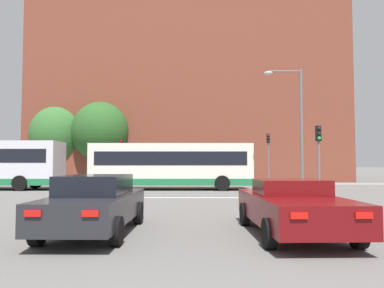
{
  "coord_description": "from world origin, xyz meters",
  "views": [
    {
      "loc": [
        -0.2,
        -2.11,
        1.75
      ],
      "look_at": [
        -0.21,
        21.26,
        2.99
      ],
      "focal_mm": 35.0,
      "sensor_mm": 36.0,
      "label": 1
    }
  ],
  "objects_px": {
    "traffic_light_near_right": "(319,149)",
    "traffic_light_far_left": "(121,154)",
    "bus_crossing_lead": "(172,165)",
    "pedestrian_waiting": "(156,172)",
    "car_roadster_right": "(292,207)",
    "street_lamp_junction": "(295,117)",
    "traffic_light_far_right": "(269,150)",
    "car_saloon_left": "(96,203)"
  },
  "relations": [
    {
      "from": "traffic_light_far_right",
      "to": "traffic_light_near_right",
      "type": "relative_size",
      "value": 1.16
    },
    {
      "from": "traffic_light_near_right",
      "to": "traffic_light_far_left",
      "type": "distance_m",
      "value": 18.11
    },
    {
      "from": "car_roadster_right",
      "to": "bus_crossing_lead",
      "type": "height_order",
      "value": "bus_crossing_lead"
    },
    {
      "from": "car_roadster_right",
      "to": "street_lamp_junction",
      "type": "bearing_deg",
      "value": 72.57
    },
    {
      "from": "bus_crossing_lead",
      "to": "traffic_light_near_right",
      "type": "height_order",
      "value": "traffic_light_near_right"
    },
    {
      "from": "street_lamp_junction",
      "to": "pedestrian_waiting",
      "type": "xyz_separation_m",
      "value": [
        -9.13,
        10.93,
        -3.39
      ]
    },
    {
      "from": "car_roadster_right",
      "to": "traffic_light_far_left",
      "type": "distance_m",
      "value": 24.63
    },
    {
      "from": "car_saloon_left",
      "to": "bus_crossing_lead",
      "type": "xyz_separation_m",
      "value": [
        1.04,
        16.01,
        0.91
      ]
    },
    {
      "from": "traffic_light_far_right",
      "to": "street_lamp_junction",
      "type": "bearing_deg",
      "value": -93.22
    },
    {
      "from": "traffic_light_far_left",
      "to": "street_lamp_junction",
      "type": "xyz_separation_m",
      "value": [
        12.12,
        -10.66,
        1.87
      ]
    },
    {
      "from": "car_saloon_left",
      "to": "street_lamp_junction",
      "type": "relative_size",
      "value": 0.66
    },
    {
      "from": "traffic_light_near_right",
      "to": "pedestrian_waiting",
      "type": "relative_size",
      "value": 2.04
    },
    {
      "from": "car_saloon_left",
      "to": "street_lamp_junction",
      "type": "distance_m",
      "value": 15.22
    },
    {
      "from": "traffic_light_near_right",
      "to": "pedestrian_waiting",
      "type": "distance_m",
      "value": 16.43
    },
    {
      "from": "traffic_light_near_right",
      "to": "traffic_light_far_right",
      "type": "bearing_deg",
      "value": 90.04
    },
    {
      "from": "car_roadster_right",
      "to": "pedestrian_waiting",
      "type": "bearing_deg",
      "value": 102.03
    },
    {
      "from": "pedestrian_waiting",
      "to": "car_roadster_right",
      "type": "bearing_deg",
      "value": -111.84
    },
    {
      "from": "traffic_light_far_left",
      "to": "car_roadster_right",
      "type": "bearing_deg",
      "value": -69.52
    },
    {
      "from": "bus_crossing_lead",
      "to": "traffic_light_far_right",
      "type": "height_order",
      "value": "traffic_light_far_right"
    },
    {
      "from": "pedestrian_waiting",
      "to": "street_lamp_junction",
      "type": "bearing_deg",
      "value": -85.5
    },
    {
      "from": "traffic_light_near_right",
      "to": "traffic_light_far_left",
      "type": "xyz_separation_m",
      "value": [
        -12.72,
        12.89,
        0.06
      ]
    },
    {
      "from": "traffic_light_near_right",
      "to": "street_lamp_junction",
      "type": "relative_size",
      "value": 0.51
    },
    {
      "from": "car_roadster_right",
      "to": "traffic_light_near_right",
      "type": "xyz_separation_m",
      "value": [
        4.12,
        10.12,
        1.84
      ]
    },
    {
      "from": "car_roadster_right",
      "to": "traffic_light_far_right",
      "type": "height_order",
      "value": "traffic_light_far_right"
    },
    {
      "from": "traffic_light_far_right",
      "to": "street_lamp_junction",
      "type": "height_order",
      "value": "street_lamp_junction"
    },
    {
      "from": "car_saloon_left",
      "to": "traffic_light_far_right",
      "type": "distance_m",
      "value": 24.46
    },
    {
      "from": "car_saloon_left",
      "to": "traffic_light_near_right",
      "type": "xyz_separation_m",
      "value": [
        9.02,
        9.89,
        1.78
      ]
    },
    {
      "from": "traffic_light_far_right",
      "to": "pedestrian_waiting",
      "type": "bearing_deg",
      "value": 177.6
    },
    {
      "from": "street_lamp_junction",
      "to": "bus_crossing_lead",
      "type": "bearing_deg",
      "value": 152.24
    },
    {
      "from": "street_lamp_junction",
      "to": "traffic_light_far_left",
      "type": "bearing_deg",
      "value": 138.66
    },
    {
      "from": "bus_crossing_lead",
      "to": "pedestrian_waiting",
      "type": "xyz_separation_m",
      "value": [
        -1.74,
        7.04,
        -0.58
      ]
    },
    {
      "from": "traffic_light_near_right",
      "to": "pedestrian_waiting",
      "type": "xyz_separation_m",
      "value": [
        -9.73,
        13.16,
        -1.45
      ]
    },
    {
      "from": "car_roadster_right",
      "to": "pedestrian_waiting",
      "type": "distance_m",
      "value": 23.94
    },
    {
      "from": "traffic_light_near_right",
      "to": "traffic_light_far_left",
      "type": "height_order",
      "value": "traffic_light_far_left"
    },
    {
      "from": "traffic_light_near_right",
      "to": "traffic_light_far_left",
      "type": "bearing_deg",
      "value": 134.62
    },
    {
      "from": "traffic_light_far_right",
      "to": "traffic_light_near_right",
      "type": "xyz_separation_m",
      "value": [
        0.01,
        -12.75,
        -0.38
      ]
    },
    {
      "from": "pedestrian_waiting",
      "to": "bus_crossing_lead",
      "type": "bearing_deg",
      "value": -111.49
    },
    {
      "from": "car_saloon_left",
      "to": "traffic_light_near_right",
      "type": "distance_m",
      "value": 13.51
    },
    {
      "from": "car_saloon_left",
      "to": "traffic_light_near_right",
      "type": "bearing_deg",
      "value": 48.33
    },
    {
      "from": "car_roadster_right",
      "to": "bus_crossing_lead",
      "type": "distance_m",
      "value": 16.72
    },
    {
      "from": "car_saloon_left",
      "to": "pedestrian_waiting",
      "type": "bearing_deg",
      "value": 92.46
    },
    {
      "from": "bus_crossing_lead",
      "to": "pedestrian_waiting",
      "type": "distance_m",
      "value": 7.27
    }
  ]
}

